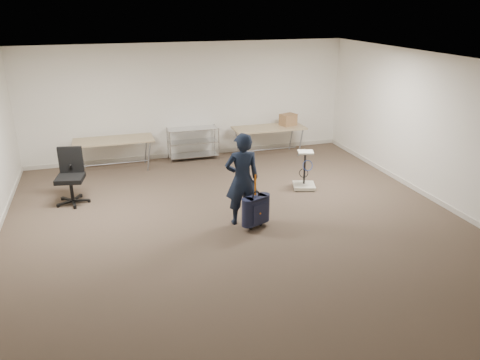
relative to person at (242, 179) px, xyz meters
name	(u,v)px	position (x,y,z in m)	size (l,w,h in m)	color
ground	(244,233)	(-0.10, -0.40, -0.83)	(9.00, 9.00, 0.00)	brown
room_shell	(223,200)	(-0.10, 0.98, -0.78)	(8.00, 9.00, 9.00)	white
folding_table_left	(114,142)	(-2.00, 3.55, -0.15)	(1.80, 0.75, 0.73)	#9B895F
folding_table_right	(269,129)	(1.80, 3.55, -0.15)	(1.80, 0.75, 0.73)	#9B895F
wire_shelf	(193,142)	(-0.10, 3.80, -0.38)	(1.22, 0.47, 0.80)	silver
person	(242,179)	(0.00, 0.00, 0.00)	(0.60, 0.39, 1.65)	black
suitcase	(256,210)	(0.16, -0.27, -0.49)	(0.41, 0.33, 0.99)	black
office_chair	(72,187)	(-2.90, 1.83, -0.50)	(0.65, 0.65, 1.08)	black
equipment_cart	(304,179)	(1.74, 1.19, -0.61)	(0.55, 0.55, 0.81)	beige
cardboard_box	(288,120)	(2.34, 3.61, 0.05)	(0.38, 0.29, 0.29)	olive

